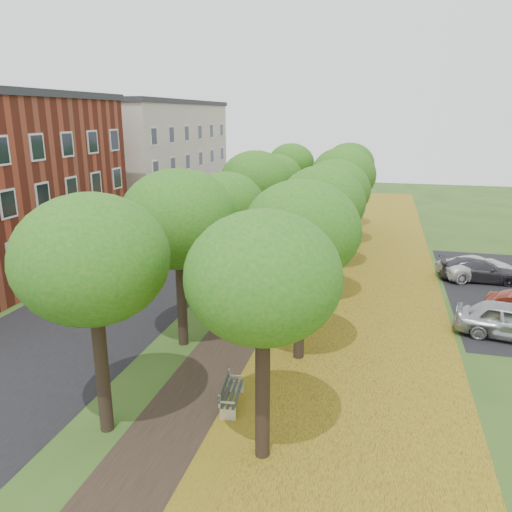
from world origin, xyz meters
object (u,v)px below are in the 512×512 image
Objects in this scene: bench at (231,394)px; car_grey at (480,270)px; car_white at (478,267)px; car_silver at (512,321)px.

car_grey is (9.97, 15.58, 0.20)m from bench.
car_white is at bearing -1.40° from car_grey.
car_grey is 0.95× the size of car_white.
car_silver is 8.34m from car_white.
car_white reaches higher than bench.
car_silver reaches higher than bench.
car_white is (0.00, 0.56, 0.00)m from car_grey.
car_white is at bearing 10.94° from car_silver.
car_silver reaches higher than car_grey.
bench is at bearing 139.01° from car_silver.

